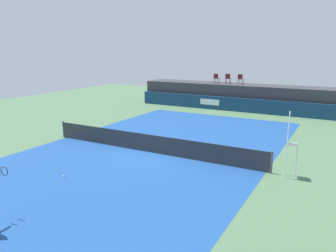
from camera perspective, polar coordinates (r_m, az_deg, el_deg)
name	(u,v)px	position (r m, az deg, el deg)	size (l,w,h in m)	color
ground_plane	(176,139)	(19.65, 1.45, -2.26)	(48.00, 48.00, 0.00)	#4C704C
court_inner	(150,152)	(17.15, -3.21, -4.58)	(12.00, 22.00, 0.00)	#1C478C
sponsor_wall	(232,104)	(29.05, 11.08, 3.74)	(18.00, 0.22, 1.20)	navy
spectator_platform	(238,96)	(30.67, 12.19, 5.13)	(18.00, 2.80, 2.20)	#38383D
spectator_chair_far_left	(216,78)	(30.90, 8.46, 8.31)	(0.46, 0.46, 0.89)	#561919
spectator_chair_left	(228,78)	(30.91, 10.45, 8.24)	(0.48, 0.48, 0.89)	#561919
spectator_chair_center	(240,79)	(30.61, 12.56, 8.10)	(0.45, 0.45, 0.89)	#561919
umpire_chair	(290,140)	(14.38, 20.56, -2.34)	(0.51, 0.51, 2.76)	white
tennis_net	(150,143)	(17.02, -3.23, -3.07)	(12.40, 0.02, 0.95)	#2D2D2D
net_post_near	(64,129)	(20.88, -17.80, -0.56)	(0.10, 0.10, 1.00)	#4C4C51
net_post_far	(272,162)	(14.81, 17.66, -6.08)	(0.10, 0.10, 1.00)	#4C4C51
tennis_ball	(64,176)	(14.57, -17.74, -8.34)	(0.07, 0.07, 0.07)	#D8EA33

